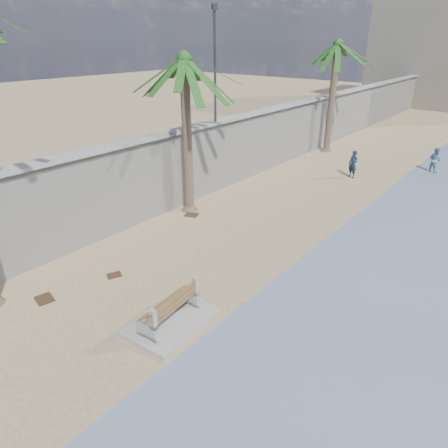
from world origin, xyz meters
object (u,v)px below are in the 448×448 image
Objects in this scene: palm_back at (338,45)px; person_a at (353,162)px; palm_mid at (184,60)px; person_b at (435,158)px; bench_far at (170,310)px.

person_a is (3.78, -4.53, -6.00)m from palm_back.
person_b is (7.35, 13.50, -5.71)m from palm_mid.
person_a is 5.33m from person_b.
bench_far is 1.43× the size of person_a.
palm_back is (0.20, 13.90, 0.37)m from palm_mid.
bench_far is at bearing -50.36° from palm_mid.
person_b is at bearing -3.20° from palm_back.
palm_mid is 4.52× the size of person_b.
person_b is (3.36, 4.13, -0.08)m from person_a.
palm_mid reaches higher than bench_far.
bench_far is 19.96m from person_b.
palm_back is 4.32× the size of person_a.
palm_mid is 0.95× the size of palm_back.
palm_back reaches higher than person_b.
bench_far is 21.84m from palm_back.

